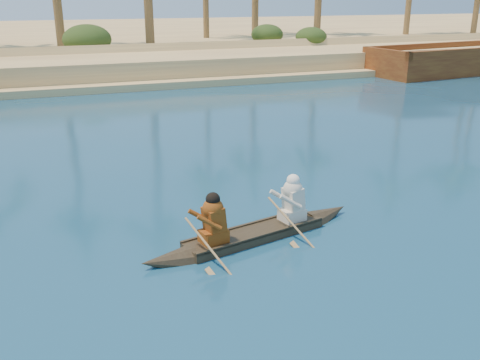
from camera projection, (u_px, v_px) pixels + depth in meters
name	position (u px, v px, depth m)	size (l,w,h in m)	color
sandy_embankment	(22.00, 43.00, 46.37)	(150.00, 51.00, 1.50)	#E4C780
shrub_cluster	(19.00, 52.00, 32.58)	(100.00, 6.00, 2.40)	#203814
canoe	(255.00, 226.00, 10.50)	(4.87, 1.68, 1.34)	#362D1D
barge_right	(456.00, 61.00, 32.80)	(11.87, 5.05, 1.92)	brown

